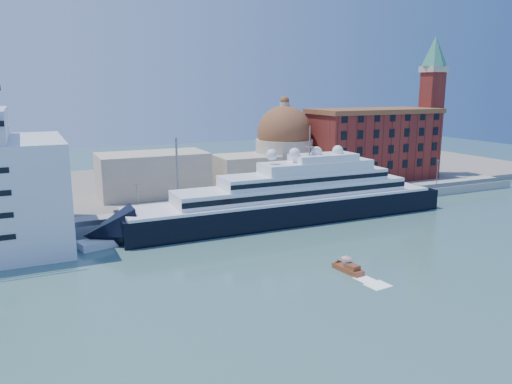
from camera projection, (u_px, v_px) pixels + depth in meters
name	position (u px, v px, depth m)	size (l,w,h in m)	color
ground	(323.00, 251.00, 99.47)	(400.00, 400.00, 0.00)	#3D6A67
quay	(252.00, 208.00, 129.39)	(180.00, 10.00, 2.50)	gray
land	(201.00, 182.00, 165.83)	(260.00, 72.00, 2.00)	slate
quay_fence	(260.00, 205.00, 125.01)	(180.00, 0.10, 1.20)	slate
superyacht	(277.00, 204.00, 119.60)	(90.09, 12.49, 26.92)	black
service_barge	(113.00, 240.00, 103.82)	(14.10, 7.72, 3.02)	white
water_taxi	(349.00, 268.00, 88.18)	(2.85, 6.51, 2.99)	maroon
warehouse	(373.00, 144.00, 164.21)	(43.00, 19.00, 23.25)	maroon
campanile	(432.00, 97.00, 171.01)	(8.40, 8.40, 47.00)	maroon
church	(239.00, 158.00, 151.08)	(66.00, 18.00, 25.50)	beige
lamp_posts	(208.00, 181.00, 120.86)	(120.80, 2.40, 18.00)	slate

